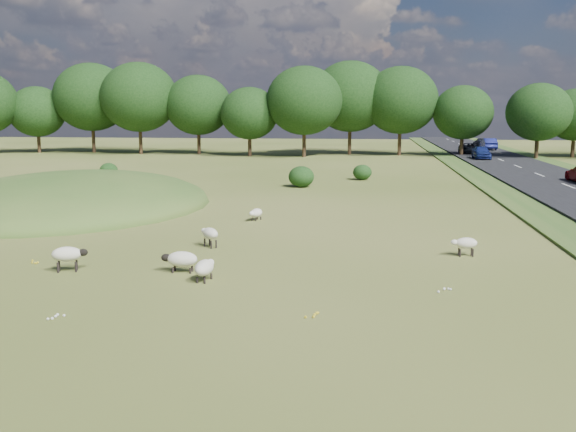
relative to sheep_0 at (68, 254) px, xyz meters
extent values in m
plane|color=#44571B|center=(5.06, 23.01, -0.64)|extent=(160.00, 160.00, 0.00)
ellipsoid|color=#33561E|center=(-6.94, 15.01, -0.64)|extent=(16.00, 20.00, 4.00)
cube|color=black|center=(25.06, 33.01, -0.51)|extent=(8.00, 150.00, 0.25)
cylinder|color=black|center=(-32.56, 59.23, 0.92)|extent=(0.44, 0.44, 3.12)
ellipsoid|color=black|center=(-32.56, 59.23, 4.74)|extent=(7.28, 7.28, 6.55)
cylinder|color=black|center=(-25.48, 60.36, 1.47)|extent=(0.44, 0.44, 4.21)
ellipsoid|color=black|center=(-25.48, 60.36, 6.62)|extent=(9.83, 9.83, 8.84)
cylinder|color=black|center=(-18.37, 58.55, 1.45)|extent=(0.44, 0.44, 4.18)
ellipsoid|color=black|center=(-18.37, 58.55, 6.56)|extent=(9.75, 9.75, 8.78)
cylinder|color=black|center=(-10.87, 59.25, 1.17)|extent=(0.44, 0.44, 3.61)
ellipsoid|color=black|center=(-10.87, 59.25, 5.57)|extent=(8.41, 8.41, 7.57)
cylinder|color=black|center=(-3.75, 56.44, 0.87)|extent=(0.44, 0.44, 3.02)
ellipsoid|color=black|center=(-3.75, 56.44, 4.56)|extent=(7.04, 7.04, 6.34)
cylinder|color=black|center=(2.98, 55.99, 1.31)|extent=(0.44, 0.44, 3.90)
ellipsoid|color=black|center=(2.98, 55.99, 6.07)|extent=(9.09, 9.09, 8.18)
cylinder|color=black|center=(8.31, 60.91, 1.47)|extent=(0.44, 0.44, 4.22)
ellipsoid|color=black|center=(8.31, 60.91, 6.63)|extent=(9.85, 9.85, 8.86)
cylinder|color=black|center=(14.51, 59.95, 1.33)|extent=(0.44, 0.44, 3.94)
ellipsoid|color=black|center=(14.51, 59.95, 6.15)|extent=(9.20, 9.20, 8.28)
cylinder|color=black|center=(21.93, 59.02, 0.91)|extent=(0.44, 0.44, 3.09)
ellipsoid|color=black|center=(21.93, 59.02, 4.68)|extent=(7.20, 7.20, 6.48)
cylinder|color=black|center=(29.83, 55.47, 0.92)|extent=(0.44, 0.44, 3.12)
ellipsoid|color=black|center=(29.83, 55.47, 4.74)|extent=(7.29, 7.29, 6.56)
cylinder|color=black|center=(34.96, 59.27, 0.83)|extent=(0.44, 0.44, 2.93)
ellipsoid|color=black|center=(34.96, 59.27, 4.41)|extent=(6.84, 6.84, 6.16)
ellipsoid|color=black|center=(5.72, 25.93, 0.15)|extent=(1.91, 1.91, 1.57)
ellipsoid|color=black|center=(10.18, 31.40, -0.01)|extent=(1.53, 1.53, 1.25)
ellipsoid|color=black|center=(-11.14, 30.60, -0.02)|extent=(1.52, 1.52, 1.24)
ellipsoid|color=beige|center=(-0.04, -0.01, 0.01)|extent=(1.16, 0.85, 0.53)
ellipsoid|color=black|center=(0.50, 0.16, 0.05)|extent=(0.40, 0.35, 0.27)
cylinder|color=black|center=(0.21, 0.21, -0.45)|extent=(0.08, 0.08, 0.38)
cylinder|color=black|center=(0.29, -0.04, -0.45)|extent=(0.08, 0.08, 0.38)
cylinder|color=black|center=(-0.37, 0.02, -0.45)|extent=(0.08, 0.08, 0.38)
cylinder|color=black|center=(-0.29, -0.23, -0.45)|extent=(0.08, 0.08, 0.38)
ellipsoid|color=beige|center=(14.49, 4.21, -0.10)|extent=(0.91, 0.56, 0.44)
ellipsoid|color=silver|center=(14.03, 4.16, -0.07)|extent=(0.30, 0.24, 0.22)
cylinder|color=black|center=(14.26, 4.07, -0.48)|extent=(0.06, 0.06, 0.32)
cylinder|color=black|center=(14.23, 4.29, -0.48)|extent=(0.06, 0.06, 0.32)
cylinder|color=black|center=(14.76, 4.13, -0.48)|extent=(0.06, 0.06, 0.32)
cylinder|color=black|center=(14.73, 4.35, -0.48)|extent=(0.06, 0.06, 0.32)
ellipsoid|color=beige|center=(4.08, 0.40, -0.15)|extent=(1.10, 0.59, 0.56)
ellipsoid|color=black|center=(3.49, 0.39, -0.11)|extent=(0.36, 0.27, 0.28)
cylinder|color=black|center=(3.76, 0.26, -0.53)|extent=(0.08, 0.08, 0.20)
cylinder|color=black|center=(3.76, 0.53, -0.53)|extent=(0.08, 0.08, 0.20)
cylinder|color=black|center=(4.40, 0.27, -0.53)|extent=(0.08, 0.08, 0.20)
cylinder|color=black|center=(4.40, 0.54, -0.53)|extent=(0.08, 0.08, 0.20)
ellipsoid|color=beige|center=(5.15, -0.66, -0.17)|extent=(0.69, 1.11, 0.54)
ellipsoid|color=silver|center=(5.23, -0.09, -0.14)|extent=(0.30, 0.37, 0.27)
cylinder|color=black|center=(5.06, -0.34, -0.54)|extent=(0.08, 0.08, 0.20)
cylinder|color=black|center=(5.32, -0.37, -0.54)|extent=(0.08, 0.08, 0.20)
cylinder|color=black|center=(4.98, -0.94, -0.54)|extent=(0.08, 0.08, 0.20)
cylinder|color=black|center=(5.24, -0.98, -0.54)|extent=(0.08, 0.08, 0.20)
ellipsoid|color=beige|center=(4.86, 11.37, -0.24)|extent=(0.77, 1.00, 0.46)
ellipsoid|color=silver|center=(4.68, 10.92, -0.21)|extent=(0.31, 0.35, 0.23)
cylinder|color=black|center=(4.87, 11.09, -0.55)|extent=(0.07, 0.07, 0.17)
cylinder|color=black|center=(4.66, 11.17, -0.55)|extent=(0.07, 0.07, 0.17)
cylinder|color=black|center=(5.06, 11.57, -0.55)|extent=(0.07, 0.07, 0.17)
cylinder|color=black|center=(4.85, 11.66, -0.55)|extent=(0.07, 0.07, 0.17)
ellipsoid|color=beige|center=(4.06, 4.61, -0.05)|extent=(1.02, 1.04, 0.49)
ellipsoid|color=silver|center=(3.71, 4.99, -0.01)|extent=(0.38, 0.38, 0.25)
cylinder|color=black|center=(3.78, 4.74, -0.46)|extent=(0.07, 0.07, 0.35)
cylinder|color=black|center=(3.96, 4.90, -0.46)|extent=(0.07, 0.07, 0.35)
cylinder|color=black|center=(4.16, 4.33, -0.46)|extent=(0.07, 0.07, 0.35)
cylinder|color=black|center=(4.34, 4.49, -0.46)|extent=(0.07, 0.07, 0.35)
imported|color=navy|center=(23.16, 52.33, 0.34)|extent=(1.72, 4.27, 1.46)
imported|color=black|center=(26.96, 75.00, 0.25)|extent=(1.78, 4.39, 1.27)
imported|color=black|center=(23.16, 61.25, 0.25)|extent=(2.11, 4.57, 1.27)
imported|color=navy|center=(26.96, 69.16, 0.38)|extent=(1.63, 4.68, 1.54)
camera|label=1|loc=(10.54, -21.20, 5.13)|focal=40.00mm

